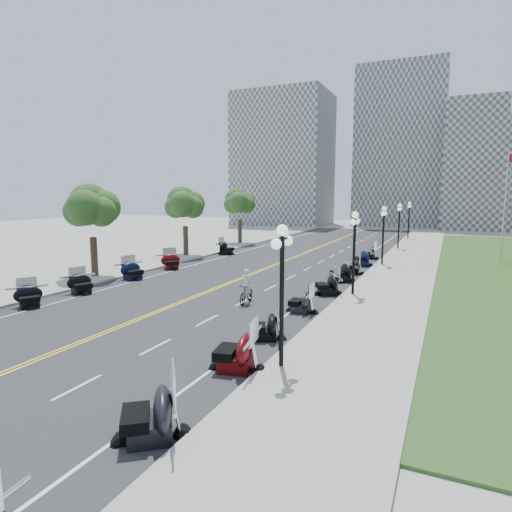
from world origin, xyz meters
The scene contains 54 objects.
ground centered at (0.00, 0.00, 0.00)m, with size 160.00×160.00×0.00m, color gray.
road centered at (0.00, 10.00, 0.00)m, with size 16.00×90.00×0.01m, color #333335.
centerline_yellow_a centered at (-0.12, 10.00, 0.01)m, with size 0.12×90.00×0.00m, color yellow.
centerline_yellow_b centered at (0.12, 10.00, 0.01)m, with size 0.12×90.00×0.00m, color yellow.
edge_line_north centered at (6.40, 10.00, 0.01)m, with size 0.12×90.00×0.00m, color white.
edge_line_south centered at (-6.40, 10.00, 0.01)m, with size 0.12×90.00×0.00m, color white.
lane_dash_3 centered at (3.20, -12.00, 0.01)m, with size 0.12×2.00×0.00m, color white.
lane_dash_4 centered at (3.20, -8.00, 0.01)m, with size 0.12×2.00×0.00m, color white.
lane_dash_5 centered at (3.20, -4.00, 0.01)m, with size 0.12×2.00×0.00m, color white.
lane_dash_6 centered at (3.20, 0.00, 0.01)m, with size 0.12×2.00×0.00m, color white.
lane_dash_7 centered at (3.20, 4.00, 0.01)m, with size 0.12×2.00×0.00m, color white.
lane_dash_8 centered at (3.20, 8.00, 0.01)m, with size 0.12×2.00×0.00m, color white.
lane_dash_9 centered at (3.20, 12.00, 0.01)m, with size 0.12×2.00×0.00m, color white.
lane_dash_10 centered at (3.20, 16.00, 0.01)m, with size 0.12×2.00×0.00m, color white.
lane_dash_11 centered at (3.20, 20.00, 0.01)m, with size 0.12×2.00×0.00m, color white.
lane_dash_12 centered at (3.20, 24.00, 0.01)m, with size 0.12×2.00×0.00m, color white.
lane_dash_13 centered at (3.20, 28.00, 0.01)m, with size 0.12×2.00×0.00m, color white.
lane_dash_14 centered at (3.20, 32.00, 0.01)m, with size 0.12×2.00×0.00m, color white.
lane_dash_15 centered at (3.20, 36.00, 0.01)m, with size 0.12×2.00×0.00m, color white.
lane_dash_16 centered at (3.20, 40.00, 0.01)m, with size 0.12×2.00×0.00m, color white.
lane_dash_17 centered at (3.20, 44.00, 0.01)m, with size 0.12×2.00×0.00m, color white.
lane_dash_18 centered at (3.20, 48.00, 0.01)m, with size 0.12×2.00×0.00m, color white.
lane_dash_19 centered at (3.20, 52.00, 0.01)m, with size 0.12×2.00×0.00m, color white.
sidewalk_north centered at (10.50, 10.00, 0.07)m, with size 5.00×90.00×0.15m, color #9E9991.
sidewalk_south centered at (-10.50, 10.00, 0.07)m, with size 5.00×90.00×0.15m, color #9E9991.
lawn centered at (17.50, 18.00, 0.05)m, with size 9.00×60.00×0.10m, color #356023.
distant_block_a centered at (-18.00, 62.00, 13.00)m, with size 18.00×14.00×26.00m, color gray.
distant_block_b centered at (4.00, 68.00, 15.00)m, with size 16.00×12.00×30.00m, color gray.
distant_block_c centered at (22.00, 65.00, 11.00)m, with size 20.00×14.00×22.00m, color gray.
street_lamp_1 centered at (8.60, -8.00, 2.60)m, with size 0.50×1.20×4.90m, color black, non-canonical shape.
street_lamp_2 centered at (8.60, 4.00, 2.60)m, with size 0.50×1.20×4.90m, color black, non-canonical shape.
street_lamp_3 centered at (8.60, 16.00, 2.60)m, with size 0.50×1.20×4.90m, color black, non-canonical shape.
street_lamp_4 centered at (8.60, 28.00, 2.60)m, with size 0.50×1.20×4.90m, color black, non-canonical shape.
street_lamp_5 centered at (8.60, 40.00, 2.60)m, with size 0.50×1.20×4.90m, color black, non-canonical shape.
flagpole centered at (18.00, 22.00, 5.00)m, with size 1.10×0.20×10.00m, color silver, non-canonical shape.
tree_2 centered at (-10.00, 2.00, 4.75)m, with size 4.80×4.80×9.20m, color #235619, non-canonical shape.
tree_3 centered at (-10.00, 14.00, 4.75)m, with size 4.80×4.80×9.20m, color #235619, non-canonical shape.
tree_4 centered at (-10.00, 26.00, 4.75)m, with size 4.80×4.80×9.20m, color #235619, non-canonical shape.
motorcycle_n_2 centered at (7.16, -13.39, 0.75)m, with size 2.15×2.15×1.50m, color black, non-canonical shape.
motorcycle_n_3 centered at (7.18, -8.70, 0.77)m, with size 2.20×2.20×1.54m, color #590A0C, non-canonical shape.
motorcycle_n_4 centered at (6.85, -5.32, 0.64)m, with size 1.82×1.82×1.27m, color black, non-canonical shape.
motorcycle_n_5 centered at (6.91, -0.70, 0.64)m, with size 1.84×1.84×1.29m, color black, non-canonical shape.
motorcycle_n_6 centered at (7.11, 3.69, 0.70)m, with size 2.00×2.00×1.40m, color black, non-canonical shape.
motorcycle_n_7 centered at (6.97, 8.01, 0.74)m, with size 2.12×2.12×1.48m, color black, non-canonical shape.
motorcycle_n_8 centered at (7.08, 11.28, 0.67)m, with size 1.91×1.91×1.34m, color black, non-canonical shape.
motorcycle_n_9 centered at (6.93, 15.23, 0.78)m, with size 2.23×2.23×1.56m, color black, non-canonical shape.
motorcycle_n_10 centered at (6.82, 19.89, 0.69)m, with size 1.96×1.96×1.37m, color black, non-canonical shape.
motorcycle_s_4 centered at (-6.89, -5.88, 0.64)m, with size 1.83×1.83×1.28m, color black, non-canonical shape.
motorcycle_s_5 centered at (-6.85, -2.30, 0.66)m, with size 1.89×1.89×1.32m, color black, non-canonical shape.
motorcycle_s_6 centered at (-6.93, 2.54, 0.70)m, with size 1.99×1.99×1.40m, color black, non-canonical shape.
motorcycle_s_7 centered at (-6.95, 7.25, 0.70)m, with size 2.00×2.00×1.40m, color #590A0C, non-canonical shape.
motorcycle_s_9 centered at (-6.94, 16.74, 0.72)m, with size 2.05×2.05×1.43m, color black, non-canonical shape.
bicycle centered at (3.52, -0.27, 0.56)m, with size 0.53×1.87×1.12m, color #A51414.
cyclist_rider centered at (3.52, -0.27, 1.94)m, with size 0.60×0.39×1.64m, color silver.
Camera 1 is at (13.71, -21.39, 6.10)m, focal length 30.00 mm.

